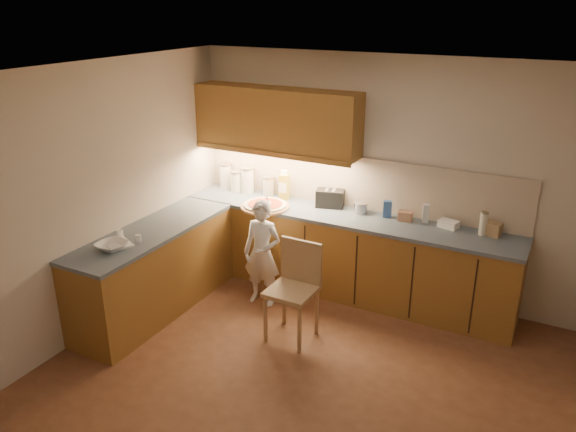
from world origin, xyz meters
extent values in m
plane|color=brown|center=(0.00, 0.00, 0.00)|extent=(4.50, 4.50, 0.00)
cube|color=beige|center=(0.00, 2.00, 1.30)|extent=(4.50, 0.04, 2.60)
cube|color=beige|center=(0.00, -2.00, 1.30)|extent=(4.50, 0.04, 2.60)
cube|color=beige|center=(-2.25, 0.00, 1.30)|extent=(0.04, 4.00, 2.60)
cube|color=white|center=(0.00, 0.00, 2.60)|extent=(4.50, 4.00, 0.04)
cube|color=olive|center=(-0.38, 1.70, 0.44)|extent=(3.75, 0.60, 0.88)
cube|color=olive|center=(-1.95, 0.40, 0.44)|extent=(0.60, 2.00, 0.88)
cube|color=#4A5A6A|center=(-0.37, 1.70, 0.90)|extent=(3.77, 0.62, 0.04)
cube|color=#4A5A6A|center=(-1.95, 0.40, 0.90)|extent=(0.62, 2.02, 0.04)
cube|color=black|center=(-1.90, 1.40, 0.44)|extent=(0.02, 0.01, 0.80)
cube|color=black|center=(-1.30, 1.40, 0.44)|extent=(0.02, 0.01, 0.80)
cube|color=black|center=(-0.70, 1.40, 0.44)|extent=(0.02, 0.01, 0.80)
cube|color=black|center=(-0.10, 1.40, 0.44)|extent=(0.02, 0.01, 0.80)
cube|color=black|center=(0.50, 1.40, 0.44)|extent=(0.02, 0.01, 0.80)
cube|color=black|center=(1.10, 1.40, 0.44)|extent=(0.02, 0.01, 0.80)
cube|color=#C5B199|center=(-0.38, 1.99, 1.21)|extent=(3.75, 0.02, 0.58)
cube|color=olive|center=(-1.27, 1.82, 1.85)|extent=(1.95, 0.35, 0.70)
cube|color=olive|center=(-1.27, 1.65, 1.50)|extent=(1.95, 0.02, 0.06)
cylinder|color=tan|center=(-1.24, 1.49, 0.93)|extent=(0.55, 0.55, 0.02)
cylinder|color=beige|center=(-1.24, 1.49, 0.95)|extent=(0.48, 0.48, 0.02)
cylinder|color=#AC3217|center=(-1.24, 1.49, 0.97)|extent=(0.38, 0.38, 0.01)
sphere|color=white|center=(-1.18, 1.45, 0.99)|extent=(0.07, 0.07, 0.07)
cylinder|color=white|center=(-1.13, 1.38, 1.03)|extent=(0.02, 0.13, 0.22)
imported|color=white|center=(-1.03, 1.05, 0.58)|extent=(0.44, 0.30, 1.17)
cylinder|color=tan|center=(-0.63, 0.40, 0.24)|extent=(0.04, 0.04, 0.49)
cylinder|color=tan|center=(-0.26, 0.40, 0.24)|extent=(0.04, 0.04, 0.49)
cylinder|color=tan|center=(-0.62, 0.77, 0.24)|extent=(0.04, 0.04, 0.49)
cylinder|color=tan|center=(-0.25, 0.76, 0.24)|extent=(0.04, 0.04, 0.49)
cube|color=tan|center=(-0.44, 0.58, 0.51)|extent=(0.44, 0.44, 0.04)
cube|color=tan|center=(-0.43, 0.78, 0.75)|extent=(0.43, 0.05, 0.43)
imported|color=white|center=(-1.95, -0.14, 0.95)|extent=(0.29, 0.29, 0.07)
cylinder|color=white|center=(-2.03, 1.90, 1.06)|extent=(0.14, 0.14, 0.29)
cylinder|color=gray|center=(-2.03, 1.90, 1.22)|extent=(0.15, 0.15, 0.02)
cylinder|color=white|center=(-1.84, 1.83, 1.04)|extent=(0.14, 0.14, 0.23)
cylinder|color=gray|center=(-1.84, 1.83, 1.16)|extent=(0.14, 0.14, 0.02)
cylinder|color=white|center=(-1.71, 1.88, 1.06)|extent=(0.15, 0.15, 0.29)
cylinder|color=tan|center=(-1.71, 1.88, 1.22)|extent=(0.16, 0.16, 0.02)
cylinder|color=beige|center=(-1.43, 1.90, 1.03)|extent=(0.13, 0.13, 0.21)
cylinder|color=gray|center=(-1.43, 1.90, 1.14)|extent=(0.14, 0.14, 0.02)
cube|color=gold|center=(-1.19, 1.86, 1.07)|extent=(0.13, 0.11, 0.29)
cube|color=white|center=(-1.19, 1.86, 1.24)|extent=(0.08, 0.07, 0.05)
cube|color=black|center=(-0.61, 1.86, 1.02)|extent=(0.34, 0.25, 0.20)
cube|color=silver|center=(-0.65, 1.85, 1.12)|extent=(0.07, 0.14, 0.00)
cube|color=silver|center=(-0.58, 1.87, 1.12)|extent=(0.07, 0.14, 0.00)
cylinder|color=#A1A1A5|center=(-0.24, 1.84, 0.98)|extent=(0.15, 0.15, 0.11)
cylinder|color=#A1A1A5|center=(-0.24, 1.84, 1.04)|extent=(0.16, 0.16, 0.01)
cube|color=#34599D|center=(0.06, 1.85, 1.01)|extent=(0.11, 0.09, 0.18)
cube|color=tan|center=(0.26, 1.84, 0.97)|extent=(0.15, 0.12, 0.10)
cube|color=white|center=(0.46, 1.90, 1.02)|extent=(0.08, 0.08, 0.19)
cube|color=white|center=(0.71, 1.86, 0.96)|extent=(0.21, 0.17, 0.08)
cylinder|color=white|center=(1.05, 1.82, 1.03)|extent=(0.07, 0.07, 0.23)
cylinder|color=#9C9375|center=(1.05, 1.82, 1.16)|extent=(0.08, 0.08, 0.02)
cube|color=tan|center=(1.13, 1.86, 0.98)|extent=(0.19, 0.16, 0.13)
cube|color=white|center=(-1.98, -0.04, 0.93)|extent=(0.34, 0.31, 0.02)
cylinder|color=white|center=(-2.07, 0.09, 0.96)|extent=(0.07, 0.07, 0.08)
cylinder|color=silver|center=(-1.85, 0.11, 0.96)|extent=(0.06, 0.06, 0.07)
camera|label=1|loc=(1.72, -3.60, 3.11)|focal=35.00mm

